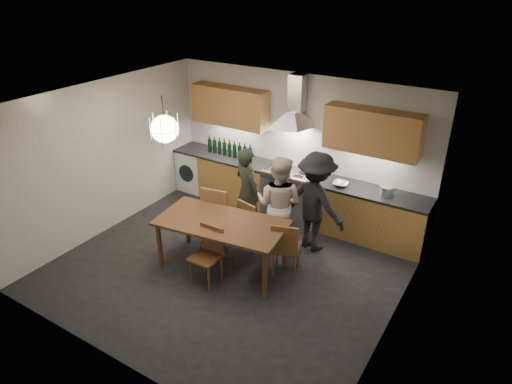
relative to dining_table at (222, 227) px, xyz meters
The scene contains 17 objects.
ground 0.72m from the dining_table, 29.62° to the left, with size 5.00×5.00×0.00m, color black.
room_shell 0.99m from the dining_table, 29.62° to the left, with size 5.02×4.52×2.61m.
counter_run 2.02m from the dining_table, 87.00° to the left, with size 5.00×0.62×0.90m.
range_stove 2.01m from the dining_table, 87.67° to the left, with size 0.90×0.60×0.92m.
wall_fixtures 2.41m from the dining_table, 87.81° to the left, with size 4.30×0.54×1.10m.
pendant_lamp 1.66m from the dining_table, behind, with size 0.43×0.43×0.70m.
dining_table is the anchor object (origin of this frame).
chair_back_left 0.74m from the dining_table, 131.42° to the left, with size 0.54×0.54×1.04m.
chair_back_mid 0.74m from the dining_table, 83.65° to the left, with size 0.47×0.47×0.87m.
chair_back_right 0.99m from the dining_table, 20.60° to the left, with size 0.51×0.51×0.89m.
chair_front 0.41m from the dining_table, 88.44° to the right, with size 0.40×0.40×0.88m.
person_left 1.15m from the dining_table, 103.43° to the left, with size 0.57×0.37×1.56m, color black.
person_mid 1.04m from the dining_table, 64.25° to the left, with size 0.79×0.61×1.62m, color beige.
person_right 1.57m from the dining_table, 52.99° to the left, with size 1.09×0.62×1.68m, color black.
mixing_bowl 2.21m from the dining_table, 60.35° to the left, with size 0.26×0.26×0.06m, color silver.
stock_pot 2.71m from the dining_table, 46.80° to the left, with size 0.22×0.22×0.16m, color silver.
wine_bottles 2.41m from the dining_table, 121.87° to the left, with size 1.03×0.08×0.33m.
Camera 1 is at (3.45, -4.75, 4.21)m, focal length 32.00 mm.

